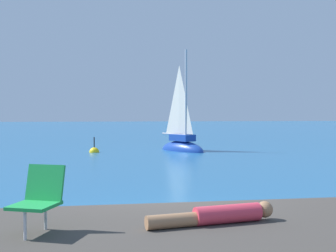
{
  "coord_description": "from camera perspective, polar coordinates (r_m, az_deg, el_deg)",
  "views": [
    {
      "loc": [
        -0.75,
        -8.75,
        2.41
      ],
      "look_at": [
        1.48,
        13.64,
        1.58
      ],
      "focal_mm": 49.26,
      "sensor_mm": 36.0,
      "label": 1
    }
  ],
  "objects": [
    {
      "name": "person_sunbather",
      "position": [
        6.07,
        6.26,
        -10.91
      ],
      "size": [
        1.74,
        0.58,
        0.25
      ],
      "rotation": [
        0.0,
        0.0,
        3.38
      ],
      "color": "#DB384C",
      "rests_on": "shore_ledge"
    },
    {
      "name": "marker_buoy",
      "position": [
        25.93,
        -9.12,
        -3.22
      ],
      "size": [
        0.56,
        0.56,
        1.13
      ],
      "color": "yellow",
      "rests_on": "ground"
    },
    {
      "name": "sailboat_near",
      "position": [
        26.51,
        1.75,
        -2.35
      ],
      "size": [
        2.82,
        3.4,
        6.34
      ],
      "rotation": [
        0.0,
        0.0,
        5.31
      ],
      "color": "#193D99",
      "rests_on": "ground"
    },
    {
      "name": "ground_plane",
      "position": [
        9.11,
        -0.77,
        -13.23
      ],
      "size": [
        160.0,
        160.0,
        0.0
      ],
      "primitive_type": "plane",
      "color": "#236093"
    },
    {
      "name": "beach_chair",
      "position": [
        5.78,
        -15.63,
        -8.33
      ],
      "size": [
        0.65,
        0.72,
        0.8
      ],
      "rotation": [
        0.0,
        0.0,
        4.37
      ],
      "color": "green",
      "rests_on": "shore_ledge"
    }
  ]
}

